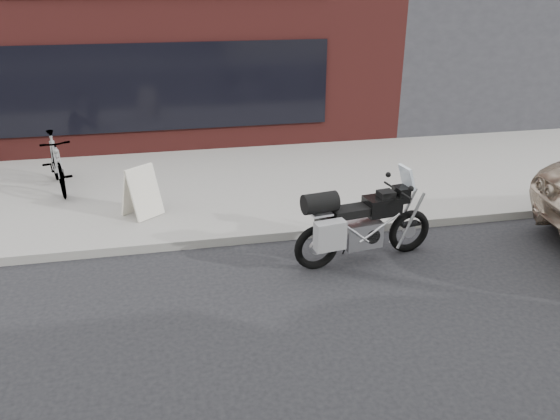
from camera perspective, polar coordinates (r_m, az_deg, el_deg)
near_sidewalk at (r=11.73m, az=-7.02°, el=3.16°), size 44.00×6.00×0.15m
storefront at (r=18.11m, az=-16.01°, el=16.69°), size 14.00×10.07×4.50m
neighbour_building at (r=21.00m, az=20.56°, el=19.03°), size 10.00×10.00×6.00m
motorcycle at (r=8.30m, az=8.06°, el=-1.52°), size 2.31×0.97×1.47m
bicycle_rear at (r=11.59m, az=-22.33°, el=4.64°), size 1.03×1.96×1.13m
sandwich_sign at (r=9.89m, az=-14.34°, el=1.94°), size 0.76×0.76×0.90m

